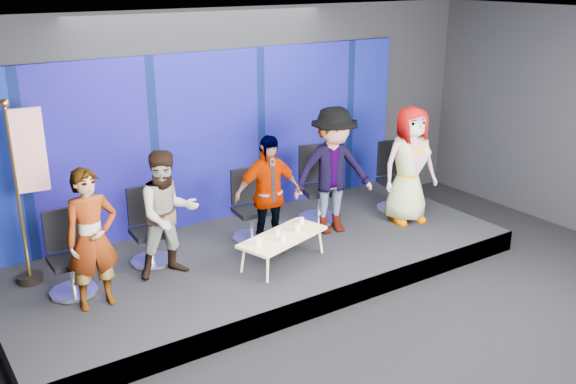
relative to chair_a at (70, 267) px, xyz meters
name	(u,v)px	position (x,y,z in m)	size (l,w,h in m)	color
ground	(379,353)	(2.54, -2.71, -0.64)	(10.00, 10.00, 0.00)	black
room_walls	(390,140)	(2.54, -2.71, 1.79)	(10.02, 8.02, 3.51)	black
riser	(261,260)	(2.54, -0.21, -0.49)	(7.00, 3.00, 0.30)	black
backdrop	(210,139)	(2.54, 1.24, 0.96)	(7.00, 0.08, 2.60)	navy
chair_a	(70,267)	(0.00, 0.00, 0.00)	(0.58, 0.58, 1.03)	silver
panelist_a	(92,239)	(0.17, -0.47, 0.49)	(0.61, 0.40, 1.66)	black
chair_b	(149,239)	(1.13, 0.30, 0.00)	(0.61, 0.61, 1.02)	silver
panelist_b	(168,214)	(1.21, -0.20, 0.49)	(0.80, 0.62, 1.65)	black
chair_c	(250,217)	(2.64, 0.24, 0.00)	(0.63, 0.63, 1.02)	silver
panelist_c	(268,194)	(2.64, -0.26, 0.49)	(0.97, 0.40, 1.65)	black
chair_d	(318,196)	(3.90, 0.31, 0.04)	(0.80, 0.80, 1.16)	silver
panelist_d	(333,171)	(3.80, -0.19, 0.60)	(1.22, 0.70, 1.89)	black
chair_e	(395,188)	(5.21, -0.02, 0.03)	(0.74, 0.74, 1.12)	silver
panelist_e	(409,165)	(5.03, -0.50, 0.57)	(0.88, 0.58, 1.81)	black
coffee_table	(283,238)	(2.59, -0.71, 0.02)	(1.37, 0.89, 0.39)	tan
mug_a	(258,242)	(2.15, -0.81, 0.10)	(0.09, 0.09, 0.10)	silver
mug_b	(283,237)	(2.50, -0.85, 0.10)	(0.09, 0.09, 0.10)	silver
mug_c	(277,231)	(2.55, -0.63, 0.10)	(0.07, 0.07, 0.09)	silver
mug_d	(298,228)	(2.83, -0.69, 0.10)	(0.09, 0.09, 0.10)	silver
mug_e	(301,221)	(3.03, -0.51, 0.10)	(0.08, 0.08, 0.09)	silver
flag_stand	(28,188)	(-0.25, 0.55, 0.89)	(0.53, 0.31, 2.33)	black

